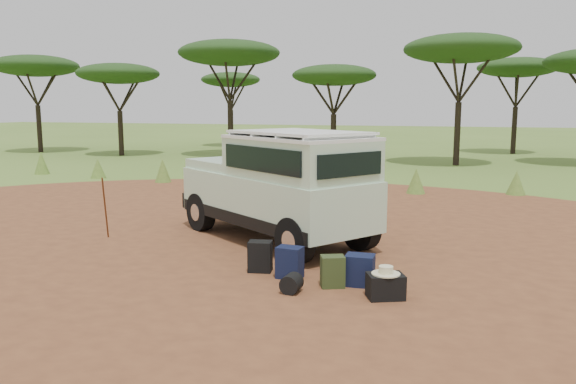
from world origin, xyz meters
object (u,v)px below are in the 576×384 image
(safari_vehicle, at_px, (279,188))
(backpack_navy, at_px, (290,263))
(hard_case, at_px, (385,286))
(backpack_black, at_px, (260,257))
(walking_staff, at_px, (105,208))
(backpack_olive, at_px, (333,272))
(duffel_navy, at_px, (360,270))

(safari_vehicle, distance_m, backpack_navy, 2.70)
(hard_case, bearing_deg, backpack_black, 138.39)
(walking_staff, distance_m, backpack_black, 4.02)
(backpack_olive, height_order, hard_case, backpack_olive)
(backpack_black, xyz_separation_m, backpack_navy, (0.58, -0.20, -0.00))
(safari_vehicle, height_order, duffel_navy, safari_vehicle)
(hard_case, bearing_deg, backpack_olive, 138.29)
(safari_vehicle, xyz_separation_m, backpack_navy, (0.98, -2.37, -0.84))
(backpack_black, bearing_deg, backpack_navy, -29.10)
(backpack_olive, distance_m, duffel_navy, 0.43)
(backpack_navy, distance_m, hard_case, 1.68)
(backpack_olive, bearing_deg, safari_vehicle, 100.78)
(backpack_olive, bearing_deg, backpack_navy, 140.70)
(walking_staff, bearing_deg, hard_case, -44.62)
(safari_vehicle, xyz_separation_m, duffel_navy, (2.12, -2.39, -0.85))
(duffel_navy, bearing_deg, backpack_navy, 177.43)
(safari_vehicle, relative_size, backpack_olive, 9.86)
(walking_staff, xyz_separation_m, duffel_navy, (5.55, -1.36, -0.42))
(backpack_navy, bearing_deg, walking_staff, 168.70)
(backpack_navy, relative_size, hard_case, 1.02)
(backpack_black, xyz_separation_m, backpack_olive, (1.34, -0.42, -0.02))
(backpack_navy, height_order, duffel_navy, backpack_navy)
(walking_staff, relative_size, duffel_navy, 2.85)
(duffel_navy, distance_m, hard_case, 0.66)
(walking_staff, xyz_separation_m, hard_case, (6.02, -1.83, -0.48))
(hard_case, bearing_deg, duffel_navy, 110.42)
(walking_staff, bearing_deg, backpack_olive, -44.52)
(backpack_olive, height_order, duffel_navy, backpack_olive)
(walking_staff, xyz_separation_m, backpack_olive, (5.17, -1.57, -0.42))
(safari_vehicle, height_order, hard_case, safari_vehicle)
(backpack_navy, relative_size, duffel_navy, 1.07)
(backpack_olive, xyz_separation_m, duffel_navy, (0.38, 0.20, -0.00))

